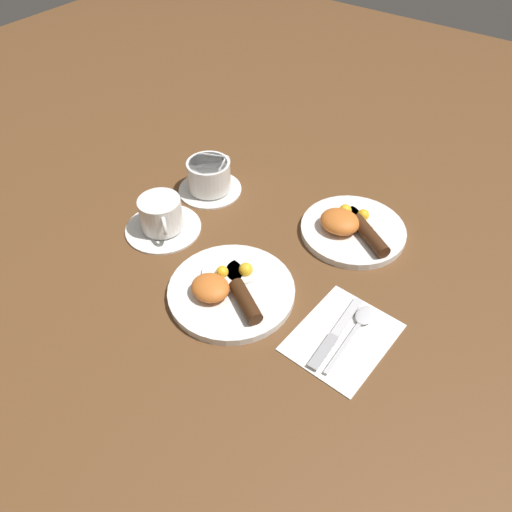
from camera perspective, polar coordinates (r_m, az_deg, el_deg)
ground_plane at (r=0.92m, az=-2.81°, el=-4.34°), size 3.00×3.00×0.00m
breakfast_plate_near at (r=0.91m, az=-3.04°, el=-3.86°), size 0.23×0.23×0.05m
breakfast_plate_far at (r=1.04m, az=10.87°, el=3.20°), size 0.22×0.22×0.05m
teacup_near at (r=1.04m, az=-10.74°, el=4.35°), size 0.16×0.16×0.08m
teacup_far at (r=1.13m, az=-5.34°, el=8.91°), size 0.14×0.14×0.07m
napkin at (r=0.86m, az=9.86°, el=-9.09°), size 0.16×0.19×0.01m
knife at (r=0.86m, az=8.88°, el=-9.01°), size 0.02×0.17×0.01m
spoon at (r=0.88m, az=11.84°, el=-7.40°), size 0.03×0.16×0.01m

